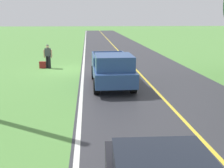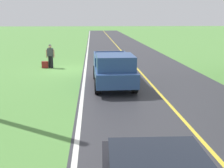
% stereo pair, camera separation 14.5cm
% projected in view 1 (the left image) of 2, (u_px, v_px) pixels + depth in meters
% --- Properties ---
extents(ground_plane, '(200.00, 200.00, 0.00)m').
position_uv_depth(ground_plane, '(65.00, 70.00, 19.48)').
color(ground_plane, '#568E42').
extents(road_surface, '(7.89, 120.00, 0.00)m').
position_uv_depth(road_surface, '(135.00, 68.00, 19.92)').
color(road_surface, '#333338').
rests_on(road_surface, ground).
extents(lane_edge_line, '(0.16, 117.60, 0.00)m').
position_uv_depth(lane_edge_line, '(83.00, 69.00, 19.60)').
color(lane_edge_line, silver).
rests_on(lane_edge_line, ground).
extents(lane_centre_line, '(0.14, 117.60, 0.00)m').
position_uv_depth(lane_centre_line, '(135.00, 68.00, 19.92)').
color(lane_centre_line, gold).
rests_on(lane_centre_line, ground).
extents(hitchhiker_walking, '(0.62, 0.53, 1.75)m').
position_uv_depth(hitchhiker_walking, '(48.00, 55.00, 19.85)').
color(hitchhiker_walking, black).
rests_on(hitchhiker_walking, ground).
extents(suitcase_carried, '(0.47, 0.23, 0.50)m').
position_uv_depth(suitcase_carried, '(43.00, 65.00, 19.94)').
color(suitcase_carried, maroon).
rests_on(suitcase_carried, ground).
extents(pickup_truck_passing, '(2.14, 5.42, 1.82)m').
position_uv_depth(pickup_truck_passing, '(112.00, 69.00, 14.55)').
color(pickup_truck_passing, '#2D4C84').
rests_on(pickup_truck_passing, ground).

